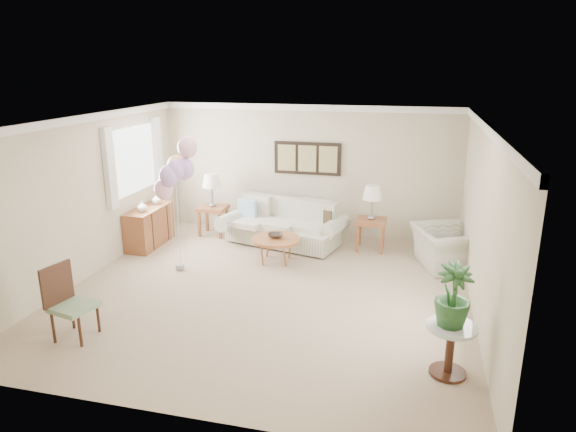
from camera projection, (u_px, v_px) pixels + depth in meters
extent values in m
plane|color=tan|center=(267.00, 291.00, 7.87)|extent=(6.00, 6.00, 0.00)
cube|color=#C1B196|center=(308.00, 170.00, 10.29)|extent=(6.00, 0.04, 2.60)
cube|color=#C1B196|center=(174.00, 297.00, 4.70)|extent=(6.00, 0.04, 2.60)
cube|color=#C1B196|center=(85.00, 198.00, 8.19)|extent=(0.04, 6.00, 2.60)
cube|color=#C1B196|center=(483.00, 225.00, 6.81)|extent=(0.04, 6.00, 2.60)
cube|color=white|center=(265.00, 121.00, 7.13)|extent=(6.00, 6.00, 0.02)
cube|color=white|center=(308.00, 108.00, 9.91)|extent=(6.00, 0.06, 0.12)
cube|color=white|center=(78.00, 119.00, 7.83)|extent=(0.06, 6.00, 0.12)
cube|color=white|center=(491.00, 131.00, 6.46)|extent=(0.06, 6.00, 0.12)
cube|color=white|center=(134.00, 160.00, 9.48)|extent=(0.04, 1.40, 1.20)
cube|color=white|center=(110.00, 169.00, 8.68)|extent=(0.10, 0.22, 1.40)
cube|color=white|center=(157.00, 152.00, 10.26)|extent=(0.10, 0.22, 1.40)
cube|color=black|center=(307.00, 158.00, 10.19)|extent=(1.35, 0.04, 0.65)
cube|color=#8C8C59|center=(287.00, 158.00, 10.26)|extent=(0.36, 0.02, 0.52)
cube|color=#8C8C59|center=(307.00, 159.00, 10.17)|extent=(0.36, 0.02, 0.52)
cube|color=#8C8C59|center=(328.00, 159.00, 10.07)|extent=(0.36, 0.02, 0.52)
cube|color=beige|center=(283.00, 234.00, 9.87)|extent=(2.25, 1.35, 0.34)
cube|color=beige|center=(287.00, 210.00, 10.06)|extent=(2.10, 0.71, 0.53)
cylinder|color=beige|center=(233.00, 219.00, 10.04)|extent=(0.51, 0.91, 0.31)
cylinder|color=beige|center=(335.00, 227.00, 9.58)|extent=(0.51, 0.91, 0.31)
cube|color=beige|center=(252.00, 222.00, 9.91)|extent=(0.72, 0.81, 0.11)
cube|color=beige|center=(282.00, 224.00, 9.77)|extent=(0.72, 0.81, 0.11)
cube|color=beige|center=(313.00, 226.00, 9.63)|extent=(0.72, 0.81, 0.11)
cube|color=#95BDDD|center=(247.00, 209.00, 10.03)|extent=(0.36, 0.11, 0.36)
cube|color=gold|center=(318.00, 214.00, 9.71)|extent=(0.36, 0.11, 0.36)
cube|color=#3C2E1D|center=(325.00, 218.00, 9.63)|extent=(0.33, 0.10, 0.33)
cube|color=beige|center=(283.00, 243.00, 9.93)|extent=(1.92, 0.77, 0.04)
cube|color=brown|center=(213.00, 208.00, 10.34)|extent=(0.55, 0.50, 0.08)
cube|color=brown|center=(199.00, 224.00, 10.29)|extent=(0.05, 0.05, 0.52)
cube|color=brown|center=(220.00, 226.00, 10.18)|extent=(0.05, 0.05, 0.52)
cube|color=brown|center=(207.00, 219.00, 10.66)|extent=(0.05, 0.05, 0.52)
cube|color=brown|center=(227.00, 220.00, 10.56)|extent=(0.05, 0.05, 0.52)
cube|color=brown|center=(371.00, 221.00, 9.48)|extent=(0.55, 0.50, 0.08)
cube|color=brown|center=(357.00, 239.00, 9.43)|extent=(0.05, 0.05, 0.52)
cube|color=brown|center=(382.00, 241.00, 9.33)|extent=(0.05, 0.05, 0.52)
cube|color=brown|center=(360.00, 232.00, 9.80)|extent=(0.05, 0.05, 0.52)
cube|color=brown|center=(383.00, 234.00, 9.70)|extent=(0.05, 0.05, 0.52)
cylinder|color=gray|center=(213.00, 205.00, 10.31)|extent=(0.16, 0.16, 0.07)
cylinder|color=gray|center=(212.00, 195.00, 10.26)|extent=(0.04, 0.04, 0.33)
cone|color=silver|center=(212.00, 180.00, 10.17)|extent=(0.38, 0.38, 0.27)
cylinder|color=gray|center=(371.00, 217.00, 9.46)|extent=(0.15, 0.15, 0.06)
cylinder|color=gray|center=(372.00, 208.00, 9.41)|extent=(0.04, 0.04, 0.32)
cone|color=silver|center=(373.00, 193.00, 9.33)|extent=(0.36, 0.36, 0.25)
cylinder|color=#95532D|center=(276.00, 239.00, 8.95)|extent=(0.86, 0.86, 0.05)
cylinder|color=#95532D|center=(290.00, 248.00, 9.15)|extent=(0.03, 0.03, 0.39)
cylinder|color=#95532D|center=(268.00, 246.00, 9.25)|extent=(0.03, 0.03, 0.39)
cylinder|color=#95532D|center=(262.00, 254.00, 8.87)|extent=(0.03, 0.03, 0.39)
cylinder|color=#95532D|center=(285.00, 256.00, 8.78)|extent=(0.03, 0.03, 0.39)
imported|color=#31251E|center=(275.00, 236.00, 8.97)|extent=(0.32, 0.32, 0.07)
imported|color=beige|center=(444.00, 248.00, 8.73)|extent=(1.24, 1.32, 0.69)
cylinder|color=silver|center=(452.00, 327.00, 5.61)|extent=(0.56, 0.56, 0.04)
cylinder|color=#3D2217|center=(450.00, 351.00, 5.69)|extent=(0.09, 0.09, 0.56)
cylinder|color=#3D2217|center=(447.00, 373.00, 5.78)|extent=(0.41, 0.41, 0.01)
imported|color=#234824|center=(453.00, 296.00, 5.51)|extent=(0.51, 0.51, 0.71)
cube|color=gray|center=(74.00, 307.00, 6.43)|extent=(0.57, 0.57, 0.07)
cylinder|color=#3D2217|center=(53.00, 329.00, 6.37)|extent=(0.04, 0.04, 0.39)
cylinder|color=#3D2217|center=(80.00, 332.00, 6.28)|extent=(0.04, 0.04, 0.39)
cylinder|color=#3D2217|center=(73.00, 315.00, 6.72)|extent=(0.04, 0.04, 0.39)
cylinder|color=#3D2217|center=(98.00, 318.00, 6.63)|extent=(0.04, 0.04, 0.39)
cube|color=#3D2217|center=(57.00, 284.00, 6.40)|extent=(0.14, 0.45, 0.52)
cube|color=brown|center=(150.00, 227.00, 9.79)|extent=(0.45, 1.20, 0.74)
cube|color=#3D2217|center=(142.00, 231.00, 9.51)|extent=(0.46, 0.02, 0.70)
cube|color=#3D2217|center=(157.00, 222.00, 10.07)|extent=(0.46, 0.02, 0.70)
imported|color=white|center=(142.00, 206.00, 9.42)|extent=(0.23, 0.23, 0.20)
imported|color=silver|center=(157.00, 199.00, 9.94)|extent=(0.20, 0.20, 0.19)
cube|color=gray|center=(180.00, 267.00, 8.69)|extent=(0.11, 0.11, 0.09)
ellipsoid|color=#FFACC9|center=(164.00, 189.00, 8.27)|extent=(0.31, 0.31, 0.36)
cylinder|color=silver|center=(172.00, 233.00, 8.50)|extent=(0.01, 0.01, 1.15)
ellipsoid|color=#C594E3|center=(176.00, 170.00, 8.15)|extent=(0.31, 0.31, 0.36)
cylinder|color=silver|center=(178.00, 224.00, 8.44)|extent=(0.01, 0.01, 1.47)
ellipsoid|color=#FFC659|center=(177.00, 166.00, 8.34)|extent=(0.31, 0.31, 0.36)
cylinder|color=silver|center=(179.00, 221.00, 8.53)|extent=(0.01, 0.01, 1.49)
ellipsoid|color=#FFACC9|center=(187.00, 147.00, 8.18)|extent=(0.31, 0.31, 0.36)
cylinder|color=silver|center=(184.00, 213.00, 8.45)|extent=(0.01, 0.01, 1.81)
ellipsoid|color=#C594E3|center=(169.00, 176.00, 8.11)|extent=(0.31, 0.31, 0.36)
cylinder|color=silver|center=(175.00, 227.00, 8.42)|extent=(0.01, 0.01, 1.39)
ellipsoid|color=#C594E3|center=(185.00, 169.00, 8.24)|extent=(0.31, 0.31, 0.36)
cylinder|color=silver|center=(182.00, 223.00, 8.49)|extent=(0.01, 0.01, 1.47)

